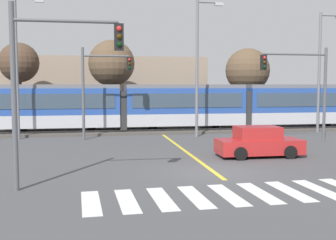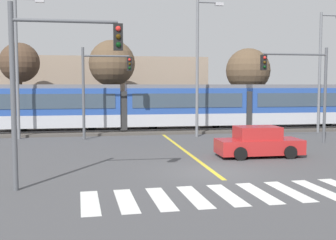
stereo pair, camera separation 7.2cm
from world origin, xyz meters
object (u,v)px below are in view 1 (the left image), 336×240
at_px(traffic_light_near_left, 51,69).
at_px(bare_tree_west, 112,64).
at_px(street_lamp_west, 19,60).
at_px(street_lamp_east, 321,66).
at_px(traffic_light_mid_right, 303,80).
at_px(light_rail_tram, 184,105).
at_px(street_lamp_centre, 199,61).
at_px(bare_tree_east, 248,71).
at_px(sedan_crossing, 259,143).
at_px(bare_tree_far_west, 19,63).
at_px(traffic_light_far_left, 100,80).

bearing_deg(traffic_light_near_left, bare_tree_west, 82.39).
relative_size(street_lamp_west, street_lamp_east, 1.05).
bearing_deg(traffic_light_mid_right, street_lamp_east, 51.58).
bearing_deg(light_rail_tram, traffic_light_near_left, -115.86).
height_order(street_lamp_west, street_lamp_centre, street_lamp_centre).
distance_m(bare_tree_west, bare_tree_east, 12.11).
height_order(traffic_light_near_left, street_lamp_east, street_lamp_east).
relative_size(sedan_crossing, street_lamp_east, 0.47).
relative_size(traffic_light_mid_right, street_lamp_centre, 0.62).
bearing_deg(sedan_crossing, bare_tree_east, 71.51).
height_order(street_lamp_west, bare_tree_west, street_lamp_west).
xyz_separation_m(traffic_light_near_left, street_lamp_west, (-3.43, 14.23, 1.13)).
height_order(traffic_light_mid_right, street_lamp_centre, street_lamp_centre).
bearing_deg(sedan_crossing, light_rail_tram, 96.05).
xyz_separation_m(traffic_light_mid_right, bare_tree_far_west, (-18.51, 12.66, 1.48)).
bearing_deg(bare_tree_east, street_lamp_west, -158.53).
relative_size(traffic_light_near_left, bare_tree_west, 0.86).
bearing_deg(sedan_crossing, bare_tree_far_west, 130.29).
distance_m(street_lamp_west, bare_tree_east, 19.75).
height_order(street_lamp_west, bare_tree_far_west, street_lamp_west).
height_order(traffic_light_far_left, bare_tree_far_west, bare_tree_far_west).
relative_size(sedan_crossing, street_lamp_west, 0.45).
relative_size(street_lamp_west, bare_tree_east, 1.36).
relative_size(traffic_light_near_left, traffic_light_far_left, 1.05).
relative_size(sedan_crossing, traffic_light_far_left, 0.70).
height_order(street_lamp_centre, bare_tree_east, street_lamp_centre).
relative_size(light_rail_tram, traffic_light_far_left, 4.67).
height_order(traffic_light_near_left, bare_tree_west, bare_tree_west).
xyz_separation_m(traffic_light_near_left, traffic_light_far_left, (1.75, 13.23, -0.20)).
bearing_deg(street_lamp_east, bare_tree_far_west, 162.11).
relative_size(traffic_light_far_left, bare_tree_far_west, 0.85).
relative_size(traffic_light_near_left, bare_tree_far_west, 0.89).
bearing_deg(traffic_light_far_left, street_lamp_centre, 2.11).
relative_size(street_lamp_west, bare_tree_far_west, 1.33).
bearing_deg(traffic_light_near_left, street_lamp_east, 38.56).
bearing_deg(bare_tree_west, bare_tree_far_west, 176.89).
bearing_deg(street_lamp_centre, street_lamp_east, 5.47).
xyz_separation_m(traffic_light_near_left, traffic_light_mid_right, (13.83, 9.07, -0.19)).
bearing_deg(bare_tree_west, traffic_light_near_left, -97.61).
distance_m(sedan_crossing, bare_tree_far_west, 22.36).
bearing_deg(traffic_light_far_left, bare_tree_west, 82.28).
relative_size(light_rail_tram, bare_tree_west, 3.81).
height_order(light_rail_tram, traffic_light_near_left, traffic_light_near_left).
bearing_deg(traffic_light_near_left, bare_tree_far_west, 102.16).
height_order(bare_tree_far_west, bare_tree_west, bare_tree_west).
bearing_deg(bare_tree_far_west, traffic_light_mid_right, -34.37).
bearing_deg(street_lamp_west, light_rail_tram, 13.04).
xyz_separation_m(sedan_crossing, bare_tree_east, (5.49, 16.41, 4.15)).
height_order(traffic_light_far_left, street_lamp_east, street_lamp_east).
bearing_deg(traffic_light_far_left, street_lamp_west, 169.07).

